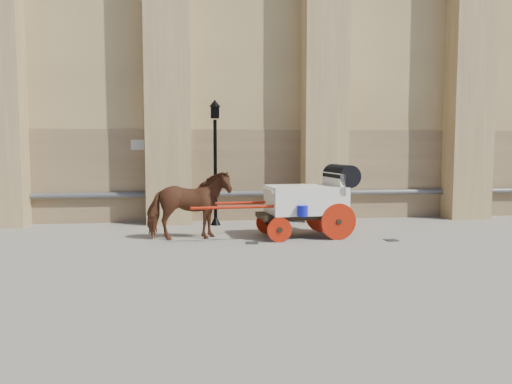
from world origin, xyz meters
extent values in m
plane|color=gray|center=(0.00, 0.00, 0.00)|extent=(90.00, 90.00, 0.00)
cube|color=#997F53|center=(2.00, 4.15, 1.50)|extent=(44.00, 0.35, 3.00)
cylinder|color=#59595B|center=(2.00, 3.88, 0.90)|extent=(42.00, 0.18, 0.18)
cube|color=beige|center=(-2.00, 3.97, 2.50)|extent=(0.42, 0.04, 0.32)
imported|color=brown|center=(-0.38, 0.69, 0.90)|extent=(2.24, 1.22, 1.81)
cube|color=black|center=(2.64, 0.75, 0.58)|extent=(2.42, 1.26, 0.13)
cube|color=white|center=(2.75, 0.76, 1.01)|extent=(2.13, 1.50, 0.74)
cube|color=white|center=(3.54, 0.83, 1.43)|extent=(0.27, 1.34, 0.58)
cube|color=white|center=(1.85, 0.68, 1.28)|extent=(0.47, 1.20, 0.11)
cylinder|color=black|center=(3.75, 0.85, 1.65)|extent=(0.71, 1.37, 0.60)
cylinder|color=#B11B08|center=(3.49, 0.16, 0.48)|extent=(0.96, 0.15, 0.96)
cylinder|color=#B11B08|center=(3.38, 1.48, 0.48)|extent=(0.96, 0.15, 0.96)
cylinder|color=#B11B08|center=(1.90, 0.03, 0.32)|extent=(0.64, 0.12, 0.64)
cylinder|color=#B11B08|center=(1.79, 1.34, 0.32)|extent=(0.64, 0.12, 0.64)
cylinder|color=#B11B08|center=(0.94, 0.12, 0.90)|extent=(2.55, 0.29, 0.07)
cylinder|color=#B11B08|center=(0.85, 1.08, 0.90)|extent=(2.55, 0.29, 0.07)
cylinder|color=#1217C3|center=(2.49, -0.01, 0.80)|extent=(0.28, 0.28, 0.28)
cylinder|color=black|center=(0.43, 3.11, 1.63)|extent=(0.11, 0.11, 3.26)
cone|color=black|center=(0.43, 3.11, 0.16)|extent=(0.33, 0.33, 0.33)
cube|color=black|center=(0.43, 3.11, 3.49)|extent=(0.25, 0.25, 0.38)
cone|color=black|center=(0.43, 3.11, 3.76)|extent=(0.36, 0.36, 0.22)
cube|color=black|center=(1.19, -0.02, 0.01)|extent=(0.35, 0.35, 0.01)
cube|color=black|center=(4.83, -0.11, 0.01)|extent=(0.34, 0.34, 0.01)
camera|label=1|loc=(-0.29, -12.34, 2.38)|focal=35.00mm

